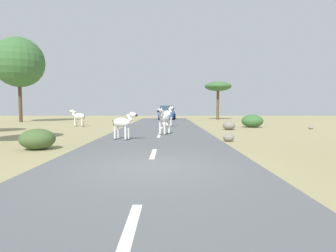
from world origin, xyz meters
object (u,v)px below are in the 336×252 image
(zebra_1, at_px, (122,123))
(car_0, at_px, (167,113))
(zebra_2, at_px, (167,114))
(bush_1, at_px, (252,121))
(zebra_3, at_px, (78,116))
(tree_3, at_px, (218,87))
(rock_1, at_px, (229,126))
(tree_1, at_px, (18,62))
(rock_3, at_px, (248,122))
(bush_0, at_px, (37,139))
(rock_0, at_px, (310,128))
(zebra_0, at_px, (164,118))
(rock_4, at_px, (228,138))

(zebra_1, distance_m, car_0, 23.00)
(zebra_2, distance_m, bush_1, 6.79)
(zebra_1, bearing_deg, zebra_2, -165.39)
(zebra_1, height_order, zebra_2, zebra_2)
(zebra_3, height_order, tree_3, tree_3)
(tree_3, xyz_separation_m, bush_1, (0.36, -13.69, -3.66))
(tree_3, relative_size, rock_1, 5.17)
(tree_1, height_order, rock_3, tree_1)
(rock_1, bearing_deg, bush_1, 45.61)
(tree_3, distance_m, rock_3, 9.15)
(bush_1, bearing_deg, bush_0, -134.91)
(bush_1, distance_m, rock_0, 4.21)
(zebra_1, distance_m, tree_1, 22.46)
(tree_3, distance_m, bush_0, 28.14)
(rock_0, bearing_deg, tree_3, 104.87)
(zebra_1, relative_size, rock_0, 3.82)
(zebra_0, xyz_separation_m, tree_3, (6.60, 20.13, 3.20))
(zebra_3, bearing_deg, car_0, -14.50)
(car_0, bearing_deg, zebra_0, -86.39)
(bush_1, bearing_deg, car_0, 116.22)
(rock_0, relative_size, rock_1, 0.39)
(zebra_0, xyz_separation_m, zebra_3, (-7.24, 7.38, -0.12))
(bush_0, xyz_separation_m, rock_0, (15.50, 9.93, -0.31))
(rock_3, height_order, rock_4, rock_4)
(zebra_2, distance_m, rock_4, 10.24)
(tree_3, bearing_deg, zebra_2, -115.85)
(bush_1, height_order, rock_4, bush_1)
(zebra_3, relative_size, car_0, 0.34)
(zebra_3, distance_m, bush_0, 12.96)
(rock_3, bearing_deg, zebra_0, -124.48)
(zebra_0, relative_size, rock_4, 3.01)
(tree_1, relative_size, rock_4, 17.22)
(bush_0, distance_m, bush_1, 16.62)
(zebra_1, height_order, bush_0, zebra_1)
(zebra_1, bearing_deg, zebra_3, -124.66)
(zebra_0, distance_m, tree_1, 21.90)
(zebra_2, height_order, bush_1, zebra_2)
(bush_1, relative_size, rock_0, 4.73)
(zebra_0, bearing_deg, car_0, -69.78)
(rock_3, bearing_deg, tree_1, 174.63)
(zebra_2, bearing_deg, rock_4, 78.45)
(rock_4, bearing_deg, tree_1, 137.44)
(rock_1, bearing_deg, bush_0, -135.05)
(zebra_2, bearing_deg, rock_3, -175.46)
(car_0, relative_size, tree_1, 0.49)
(zebra_1, bearing_deg, zebra_0, 170.39)
(tree_1, height_order, rock_1, tree_1)
(tree_3, xyz_separation_m, rock_3, (1.71, -8.03, -4.04))
(zebra_0, relative_size, car_0, 0.35)
(rock_3, bearing_deg, tree_3, 102.04)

